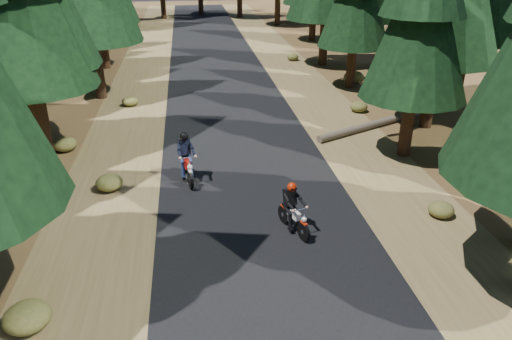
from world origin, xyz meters
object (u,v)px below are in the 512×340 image
at_px(log_near, 374,124).
at_px(log_far, 498,170).
at_px(rider_follow, 187,165).
at_px(rider_lead, 294,216).

xyz_separation_m(log_near, log_far, (2.65, -5.06, -0.04)).
relative_size(log_far, rider_follow, 2.00).
bearing_deg(log_near, log_far, -89.47).
height_order(rider_lead, rider_follow, rider_follow).
distance_m(log_far, rider_follow, 10.78).
height_order(log_far, rider_follow, rider_follow).
height_order(log_near, log_far, log_near).
bearing_deg(rider_lead, log_near, -142.79).
relative_size(log_near, rider_lead, 3.74).
bearing_deg(rider_lead, log_far, -179.57).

